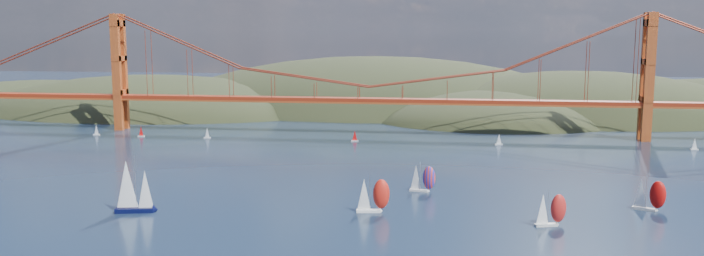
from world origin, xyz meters
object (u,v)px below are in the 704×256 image
sloop_navy (132,187)px  racer_2 (649,194)px  racer_1 (550,209)px  racer_rwb (422,178)px  racer_0 (372,195)px

sloop_navy → racer_2: (135.01, 20.46, -2.32)m
racer_1 → racer_rwb: (-32.38, 31.75, -0.05)m
racer_1 → racer_2: racer_2 is taller
racer_0 → racer_2: racer_0 is taller
sloop_navy → racer_1: size_ratio=1.71×
sloop_navy → racer_rwb: sloop_navy is taller
racer_2 → racer_rwb: 61.82m
racer_0 → racer_1: bearing=-15.8°
racer_0 → racer_rwb: racer_0 is taller
racer_0 → racer_1: racer_0 is taller
racer_2 → racer_rwb: bearing=-166.5°
racer_rwb → racer_1: bearing=-32.3°
sloop_navy → racer_0: bearing=-3.8°
sloop_navy → racer_0: 63.10m
racer_0 → sloop_navy: bearing=-179.2°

